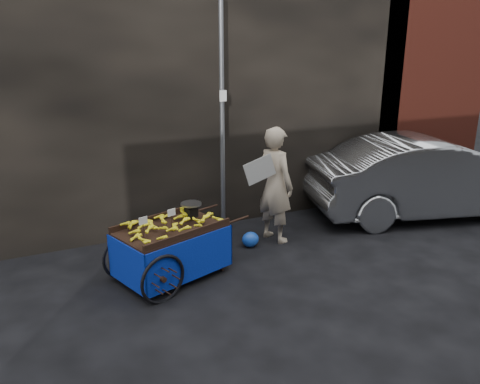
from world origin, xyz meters
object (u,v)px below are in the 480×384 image
plastic_bag (250,240)px  parked_car (430,177)px  banana_cart (168,234)px  vendor (275,185)px

plastic_bag → parked_car: (3.84, -0.08, 0.64)m
banana_cart → plastic_bag: size_ratio=7.57×
banana_cart → vendor: 2.14m
banana_cart → plastic_bag: bearing=-1.6°
vendor → plastic_bag: 1.00m
banana_cart → parked_car: 5.38m
plastic_bag → vendor: bearing=13.0°
vendor → plastic_bag: (-0.51, -0.12, -0.85)m
banana_cart → vendor: bearing=-2.6°
vendor → plastic_bag: bearing=85.0°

